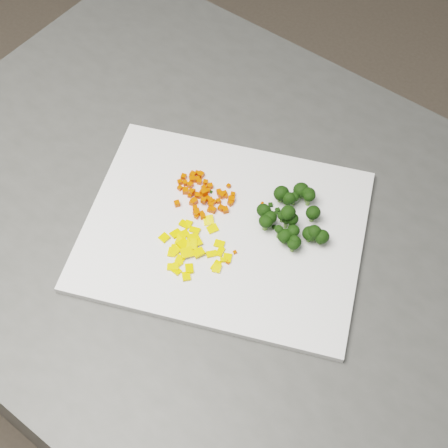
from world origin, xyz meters
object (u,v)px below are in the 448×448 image
Objects in this scene: carrot_pile at (204,190)px; counter_block at (234,345)px; pepper_pile at (195,246)px; broccoli_pile at (293,215)px; cutting_board at (224,230)px.

counter_block is at bearing -12.88° from carrot_pile.
broccoli_pile is (0.09, 0.11, 0.02)m from pepper_pile.
counter_block is at bearing -143.45° from broccoli_pile.
carrot_pile is 0.83× the size of broccoli_pile.
cutting_board is 0.10m from broccoli_pile.
counter_block is 12.40× the size of carrot_pile.
cutting_board is at bearing 74.66° from pepper_pile.
cutting_board reaches higher than counter_block.
counter_block is 0.48m from carrot_pile.
broccoli_pile is at bearing 36.55° from counter_block.
broccoli_pile is at bearing 12.30° from carrot_pile.
carrot_pile reaches higher than pepper_pile.
carrot_pile is at bearing 151.93° from cutting_board.
broccoli_pile is at bearing 50.92° from pepper_pile.
counter_block is 10.69× the size of pepper_pile.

